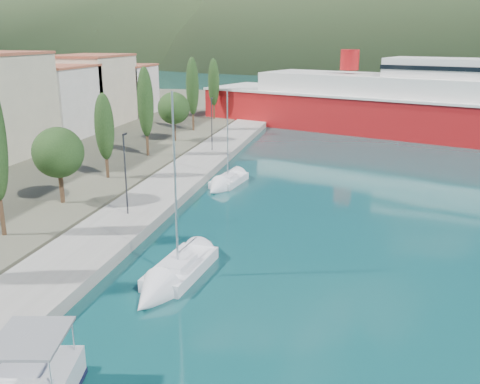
# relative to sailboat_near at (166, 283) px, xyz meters

# --- Properties ---
(ground) EXTENTS (1400.00, 1400.00, 0.00)m
(ground) POSITION_rel_sailboat_near_xyz_m (2.45, 114.10, -0.32)
(ground) COLOR #0F4346
(quay) EXTENTS (5.00, 88.00, 0.80)m
(quay) POSITION_rel_sailboat_near_xyz_m (-6.55, 20.10, 0.08)
(quay) COLOR gray
(quay) RESTS_ON ground
(town_buildings) EXTENTS (9.20, 69.20, 11.30)m
(town_buildings) POSITION_rel_sailboat_near_xyz_m (-29.55, 31.01, 5.25)
(town_buildings) COLOR beige
(town_buildings) RESTS_ON land_strip
(tree_row) EXTENTS (4.06, 63.36, 11.06)m
(tree_row) POSITION_rel_sailboat_near_xyz_m (-12.99, 25.09, 5.52)
(tree_row) COLOR #47301E
(tree_row) RESTS_ON land_strip
(lamp_posts) EXTENTS (0.15, 49.56, 6.06)m
(lamp_posts) POSITION_rel_sailboat_near_xyz_m (-6.55, 9.15, 3.77)
(lamp_posts) COLOR #2D2D33
(lamp_posts) RESTS_ON quay
(sailboat_near) EXTENTS (3.34, 8.43, 11.80)m
(sailboat_near) POSITION_rel_sailboat_near_xyz_m (0.00, 0.00, 0.00)
(sailboat_near) COLOR silver
(sailboat_near) RESTS_ON ground
(sailboat_mid) EXTENTS (3.20, 6.97, 9.87)m
(sailboat_mid) POSITION_rel_sailboat_near_xyz_m (-2.06, 20.70, -0.03)
(sailboat_mid) COLOR silver
(sailboat_mid) RESTS_ON ground
(ferry) EXTENTS (62.78, 34.59, 12.35)m
(ferry) POSITION_rel_sailboat_near_xyz_m (16.35, 54.76, 3.44)
(ferry) COLOR #A81215
(ferry) RESTS_ON ground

